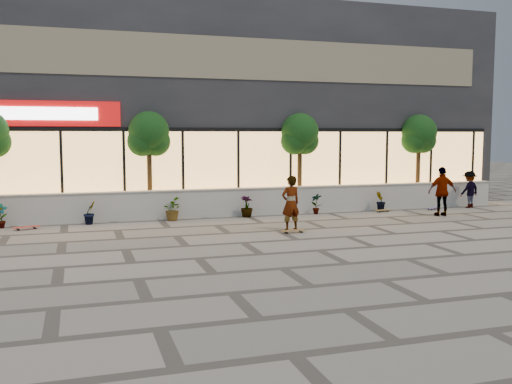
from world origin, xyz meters
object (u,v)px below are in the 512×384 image
object	(u,v)px
skateboard_center	(294,231)
skateboard_right_near	(383,210)
tree_mideast	(300,136)
skater_right_far	(469,189)
skateboard_left	(26,227)
skateboard_right_far	(433,208)
tree_midwest	(149,137)
skater_center	(291,203)
skater_right_near	(442,192)
tree_east	(419,136)

from	to	relation	value
skateboard_center	skateboard_right_near	world-z (taller)	skateboard_center
tree_mideast	skater_right_far	xyz separation A→B (m)	(7.09, -1.40, -2.21)
skateboard_left	skateboard_right_far	xyz separation A→B (m)	(15.46, 0.30, -0.01)
skater_right_far	tree_mideast	bearing A→B (deg)	-25.93
tree_midwest	skateboard_center	distance (m)	6.92
skateboard_center	skater_center	bearing A→B (deg)	79.00
skater_center	skateboard_right_far	distance (m)	8.02
tree_midwest	skater_right_near	world-z (taller)	tree_midwest
tree_mideast	skateboard_right_near	size ratio (longest dim) A/B	5.20
tree_mideast	skateboard_right_near	xyz separation A→B (m)	(2.96, -1.50, -2.91)
skater_right_far	skateboard_center	distance (m)	9.96
tree_east	skateboard_right_near	size ratio (longest dim) A/B	5.20
tree_mideast	skateboard_right_near	world-z (taller)	tree_mideast
tree_mideast	skater_center	distance (m)	5.43
tree_midwest	tree_mideast	world-z (taller)	same
skateboard_right_near	skater_center	bearing A→B (deg)	-162.44
tree_mideast	skateboard_center	size ratio (longest dim) A/B	4.92
tree_midwest	skateboard_center	size ratio (longest dim) A/B	4.92
tree_mideast	skateboard_right_far	size ratio (longest dim) A/B	5.37
skateboard_right_near	skater_right_near	bearing A→B (deg)	-60.42
skater_center	skater_right_near	size ratio (longest dim) A/B	0.95
skater_right_far	skateboard_right_near	xyz separation A→B (m)	(-4.13, -0.10, -0.70)
skater_right_far	tree_midwest	bearing A→B (deg)	-20.86
skateboard_right_far	tree_east	bearing A→B (deg)	60.31
tree_east	skateboard_left	size ratio (longest dim) A/B	4.58
skater_center	skateboard_left	world-z (taller)	skater_center
skater_right_far	skateboard_right_far	size ratio (longest dim) A/B	2.11
skater_right_near	tree_midwest	bearing A→B (deg)	-6.89
skater_right_far	skateboard_left	distance (m)	17.29
skater_right_far	tree_east	bearing A→B (deg)	-56.18
tree_east	skater_right_near	size ratio (longest dim) A/B	2.11
skateboard_center	skateboard_right_near	distance (m)	6.22
skateboard_center	skateboard_right_far	size ratio (longest dim) A/B	1.09
tree_mideast	skater_center	world-z (taller)	tree_mideast
skater_right_near	skateboard_center	bearing A→B (deg)	25.17
tree_midwest	skater_center	bearing A→B (deg)	-49.40
tree_east	skateboard_left	xyz separation A→B (m)	(-15.69, -1.81, -2.90)
skateboard_right_far	skater_right_near	bearing A→B (deg)	-136.28
skater_right_near	skateboard_center	world-z (taller)	skater_right_near
tree_mideast	skater_right_near	bearing A→B (deg)	-35.07
skateboard_right_near	skateboard_center	bearing A→B (deg)	-159.14
tree_mideast	skateboard_right_near	bearing A→B (deg)	-26.87
tree_midwest	tree_east	distance (m)	11.50
skater_right_far	skateboard_right_far	distance (m)	1.95
skateboard_right_near	skateboard_right_far	bearing A→B (deg)	-13.56
skater_right_near	skateboard_right_far	bearing A→B (deg)	-105.27
skateboard_center	skateboard_right_far	xyz separation A→B (m)	(7.46, 3.48, -0.01)
skateboard_right_near	skater_right_far	bearing A→B (deg)	-11.90
tree_midwest	skateboard_right_near	xyz separation A→B (m)	(8.96, -1.50, -2.91)
skater_right_near	skateboard_right_near	distance (m)	2.42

